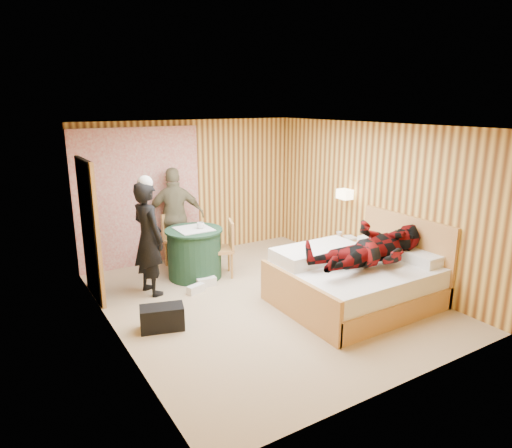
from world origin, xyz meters
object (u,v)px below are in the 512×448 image
wall_lamp (345,194)px  bed (357,280)px  nightstand (343,253)px  round_table (195,253)px  duffel_bag (162,318)px  man_on_bed (374,238)px  woman_standing (148,238)px  man_at_table (175,217)px  chair_far (176,235)px  chair_near (225,244)px

wall_lamp → bed: size_ratio=0.12×
nightstand → round_table: round_table is taller
wall_lamp → duffel_bag: wall_lamp is taller
bed → man_on_bed: bearing=-82.3°
nightstand → round_table: 2.55m
nightstand → round_table: size_ratio=0.60×
bed → duffel_bag: bed is taller
duffel_bag → round_table: bearing=69.4°
bed → woman_standing: size_ratio=1.26×
man_at_table → nightstand: bearing=160.6°
bed → woman_standing: 3.10m
bed → man_on_bed: man_on_bed is taller
nightstand → round_table: bearing=157.2°
round_table → bed: bearing=-53.2°
duffel_bag → chair_far: bearing=80.5°
round_table → chair_near: 0.51m
nightstand → round_table: (-2.35, 0.98, 0.14)m
wall_lamp → man_on_bed: bearing=-118.1°
chair_far → woman_standing: (-0.80, -0.98, 0.32)m
chair_far → woman_standing: 1.30m
chair_far → chair_near: chair_near is taller
bed → woman_standing: bearing=142.3°
wall_lamp → round_table: wall_lamp is taller
man_at_table → round_table: bearing=107.6°
bed → chair_near: bearing=120.4°
chair_far → man_at_table: (0.03, 0.05, 0.32)m
round_table → duffel_bag: bearing=-127.3°
man_at_table → woman_standing: bearing=68.7°
chair_far → man_on_bed: size_ratio=0.53×
nightstand → man_on_bed: bearing=-118.1°
round_table → chair_far: size_ratio=1.00×
chair_near → man_at_table: (-0.46, 0.98, 0.32)m
wall_lamp → man_on_bed: size_ratio=0.15×
duffel_bag → man_at_table: (1.10, 2.22, 0.71)m
chair_far → man_on_bed: (1.65, -3.08, 0.48)m
wall_lamp → man_at_table: man_at_table is taller
man_at_table → man_on_bed: (1.62, -3.13, 0.15)m
bed → woman_standing: (-2.42, 1.87, 0.52)m
wall_lamp → round_table: (-2.39, 0.90, -0.88)m
bed → man_at_table: man_at_table is taller
wall_lamp → man_at_table: size_ratio=0.15×
round_table → chair_far: bearing=92.4°
bed → man_at_table: (-1.59, 2.90, 0.52)m
bed → chair_far: 3.28m
bed → round_table: size_ratio=2.31×
duffel_bag → wall_lamp: bearing=25.5°
chair_far → man_on_bed: man_on_bed is taller
wall_lamp → chair_near: bearing=160.0°
round_table → wall_lamp: bearing=-20.6°
nightstand → man_at_table: (-2.35, 1.77, 0.58)m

